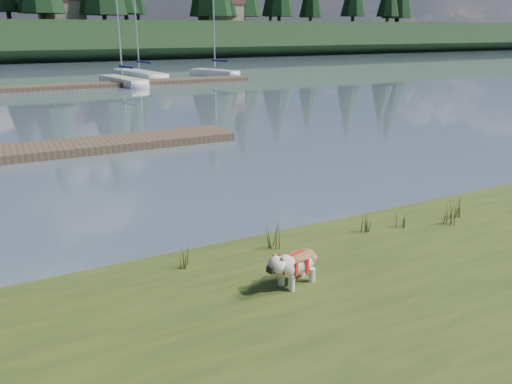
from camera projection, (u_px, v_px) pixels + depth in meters
ground at (58, 89)px, 36.38m from camera, size 200.00×200.00×0.00m
bank at (425, 382)px, 5.93m from camera, size 60.00×9.00×0.35m
ridge at (19, 41)px, 71.91m from camera, size 200.00×20.00×5.00m
bulldog at (296, 262)px, 7.76m from camera, size 1.01×0.53×0.59m
dock_near at (8, 154)px, 16.86m from camera, size 16.00×2.00×0.30m
dock_far at (86, 85)px, 37.21m from camera, size 26.00×2.20×0.30m
sailboat_bg_2 at (120, 80)px, 39.38m from camera, size 2.69×7.20×10.71m
sailboat_bg_3 at (136, 73)px, 45.19m from camera, size 3.15×9.32×13.32m
sailboat_bg_4 at (211, 72)px, 46.42m from camera, size 3.12×6.15×9.20m
weed_0 at (274, 233)px, 9.06m from camera, size 0.17×0.14×0.70m
weed_1 at (365, 223)px, 9.77m from camera, size 0.17×0.14×0.50m
weed_2 at (451, 214)px, 10.18m from camera, size 0.17×0.14×0.54m
weed_3 at (185, 256)px, 8.30m from camera, size 0.17×0.14×0.53m
weed_4 at (402, 220)px, 10.08m from camera, size 0.17×0.14×0.36m
weed_5 at (455, 206)px, 10.56m from camera, size 0.17×0.14×0.59m
mud_lip at (256, 251)px, 9.68m from camera, size 60.00×0.50×0.14m
house_1 at (61, 6)px, 71.33m from camera, size 6.30×5.30×4.65m
house_2 at (221, 8)px, 80.10m from camera, size 6.30×5.30×4.65m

